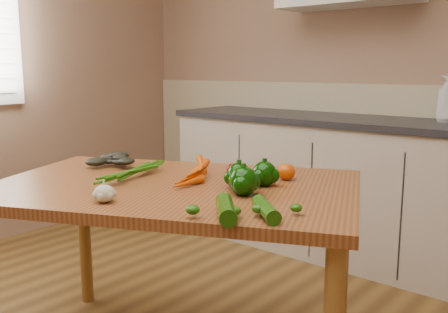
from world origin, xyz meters
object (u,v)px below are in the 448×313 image
at_px(table, 174,204).
at_px(tomato_b, 269,171).
at_px(soap_bottle_a, 446,99).
at_px(pepper_b, 265,174).
at_px(zucchini_a, 266,209).
at_px(carrot_bunch, 176,171).
at_px(leafy_greens, 115,156).
at_px(tomato_c, 286,172).
at_px(pepper_c, 243,181).
at_px(pepper_a, 239,176).
at_px(tomato_a, 234,170).
at_px(garlic_bulb, 104,194).
at_px(zucchini_b, 226,209).

distance_m(table, tomato_b, 0.41).
height_order(table, tomato_b, tomato_b).
height_order(soap_bottle_a, pepper_b, soap_bottle_a).
bearing_deg(zucchini_a, carrot_bunch, 162.03).
height_order(leafy_greens, tomato_c, leafy_greens).
xyz_separation_m(pepper_c, tomato_c, (-0.02, 0.31, -0.02)).
height_order(pepper_a, tomato_a, pepper_a).
relative_size(soap_bottle_a, pepper_a, 2.80).
distance_m(tomato_a, tomato_b, 0.15).
bearing_deg(soap_bottle_a, pepper_a, 24.70).
height_order(soap_bottle_a, tomato_a, soap_bottle_a).
relative_size(carrot_bunch, garlic_bulb, 3.68).
xyz_separation_m(pepper_c, zucchini_a, (0.22, -0.17, -0.03)).
relative_size(soap_bottle_a, tomato_a, 4.30).
distance_m(tomato_b, zucchini_a, 0.54).
xyz_separation_m(table, carrot_bunch, (-0.04, 0.05, 0.12)).
relative_size(soap_bottle_a, pepper_c, 2.63).
relative_size(soap_bottle_a, tomato_b, 4.20).
xyz_separation_m(pepper_a, zucchini_a, (0.29, -0.24, -0.02)).
distance_m(table, pepper_b, 0.38).
xyz_separation_m(carrot_bunch, tomato_a, (0.14, 0.20, -0.01)).
xyz_separation_m(table, tomato_a, (0.10, 0.25, 0.11)).
relative_size(table, zucchini_b, 8.31).
height_order(carrot_bunch, tomato_c, carrot_bunch).
height_order(leafy_greens, pepper_b, leafy_greens).
xyz_separation_m(pepper_c, tomato_b, (-0.09, 0.28, -0.02)).
height_order(leafy_greens, zucchini_a, leafy_greens).
xyz_separation_m(pepper_c, zucchini_b, (0.13, -0.25, -0.02)).
bearing_deg(pepper_a, tomato_b, 93.15).
relative_size(soap_bottle_a, tomato_c, 3.69).
xyz_separation_m(leafy_greens, pepper_b, (0.75, 0.13, -0.00)).
distance_m(tomato_c, zucchini_a, 0.53).
distance_m(table, soap_bottle_a, 1.79).
relative_size(pepper_b, zucchini_b, 0.47).
relative_size(tomato_a, zucchini_a, 0.32).
bearing_deg(table, zucchini_b, -50.50).
xyz_separation_m(garlic_bulb, pepper_c, (0.30, 0.38, 0.02)).
relative_size(tomato_b, tomato_c, 0.88).
relative_size(garlic_bulb, zucchini_b, 0.36).
bearing_deg(zucchini_a, zucchini_b, -135.72).
bearing_deg(soap_bottle_a, zucchini_b, 32.55).
bearing_deg(garlic_bulb, pepper_a, 63.70).
bearing_deg(garlic_bulb, soap_bottle_a, 76.09).
relative_size(pepper_c, zucchini_a, 0.53).
xyz_separation_m(soap_bottle_a, tomato_c, (-0.22, -1.33, -0.24)).
bearing_deg(soap_bottle_a, leafy_greens, 3.55).
bearing_deg(pepper_b, zucchini_b, -69.88).
bearing_deg(pepper_a, pepper_c, -43.24).
xyz_separation_m(leafy_greens, garlic_bulb, (0.47, -0.41, -0.02)).
bearing_deg(pepper_b, tomato_a, 164.69).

